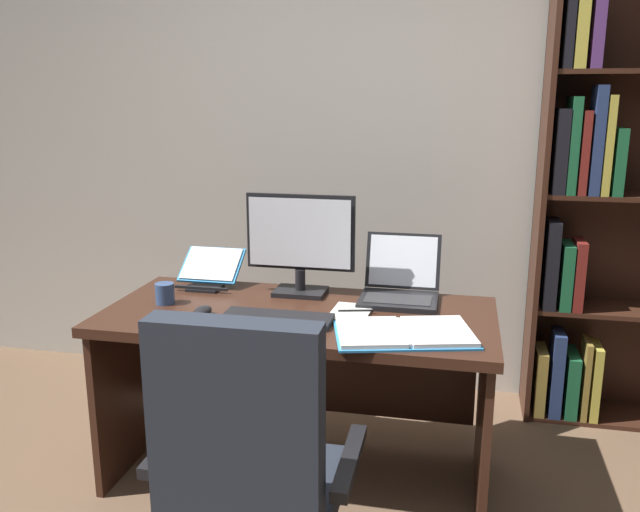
{
  "coord_description": "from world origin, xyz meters",
  "views": [
    {
      "loc": [
        0.45,
        -1.48,
        1.56
      ],
      "look_at": [
        -0.07,
        0.89,
        0.97
      ],
      "focal_mm": 37.06,
      "sensor_mm": 36.0,
      "label": 1
    }
  ],
  "objects": [
    {
      "name": "laptop",
      "position": [
        0.21,
        1.19,
        0.78
      ],
      "size": [
        0.32,
        0.34,
        0.26
      ],
      "color": "black",
      "rests_on": "desk"
    },
    {
      "name": "open_binder",
      "position": [
        0.27,
        0.75,
        0.74
      ],
      "size": [
        0.55,
        0.42,
        0.02
      ],
      "rotation": [
        0.0,
        0.0,
        0.26
      ],
      "color": "#2D84C6",
      "rests_on": "desk"
    },
    {
      "name": "notepad",
      "position": [
        0.04,
        0.96,
        0.73
      ],
      "size": [
        0.16,
        0.22,
        0.01
      ],
      "primitive_type": "cube",
      "rotation": [
        0.0,
        0.0,
        -0.05
      ],
      "color": "white",
      "rests_on": "desk"
    },
    {
      "name": "wall_back",
      "position": [
        0.0,
        2.0,
        1.32
      ],
      "size": [
        5.15,
        0.12,
        2.65
      ],
      "primitive_type": "cube",
      "color": "#B2ADA3",
      "rests_on": "ground"
    },
    {
      "name": "bookshelf",
      "position": [
        1.11,
        1.77,
        1.05
      ],
      "size": [
        0.82,
        0.31,
        2.22
      ],
      "color": "#381E14",
      "rests_on": "ground"
    },
    {
      "name": "computer_mouse",
      "position": [
        -0.52,
        0.8,
        0.74
      ],
      "size": [
        0.06,
        0.1,
        0.04
      ],
      "primitive_type": "ellipsoid",
      "color": "black",
      "rests_on": "desk"
    },
    {
      "name": "coffee_mug",
      "position": [
        -0.73,
        0.92,
        0.77
      ],
      "size": [
        0.08,
        0.08,
        0.09
      ],
      "primitive_type": "cylinder",
      "color": "#334C7A",
      "rests_on": "desk"
    },
    {
      "name": "reading_stand_with_book",
      "position": [
        -0.65,
        1.22,
        0.8
      ],
      "size": [
        0.27,
        0.24,
        0.15
      ],
      "color": "black",
      "rests_on": "desk"
    },
    {
      "name": "pen",
      "position": [
        0.06,
        0.96,
        0.74
      ],
      "size": [
        0.14,
        0.04,
        0.01
      ],
      "primitive_type": "cylinder",
      "rotation": [
        0.0,
        1.57,
        0.25
      ],
      "color": "black",
      "rests_on": "notepad"
    },
    {
      "name": "desk",
      "position": [
        -0.17,
        1.01,
        0.53
      ],
      "size": [
        1.55,
        0.73,
        0.72
      ],
      "color": "#381E14",
      "rests_on": "ground"
    },
    {
      "name": "keyboard",
      "position": [
        -0.22,
        0.8,
        0.74
      ],
      "size": [
        0.42,
        0.15,
        0.02
      ],
      "primitive_type": "cube",
      "color": "black",
      "rests_on": "desk"
    },
    {
      "name": "office_chair",
      "position": [
        -0.12,
        0.16,
        0.42
      ],
      "size": [
        0.61,
        0.6,
        1.0
      ],
      "rotation": [
        0.0,
        0.0,
        0.01
      ],
      "color": "black",
      "rests_on": "ground"
    },
    {
      "name": "monitor",
      "position": [
        -0.22,
        1.17,
        0.94
      ],
      "size": [
        0.47,
        0.16,
        0.43
      ],
      "color": "black",
      "rests_on": "desk"
    }
  ]
}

